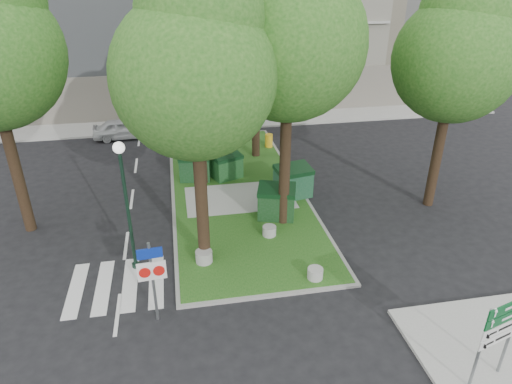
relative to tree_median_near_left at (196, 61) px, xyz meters
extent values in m
plane|color=black|center=(1.41, -2.56, -7.32)|extent=(120.00, 120.00, 0.00)
cube|color=#174E16|center=(1.91, 5.44, -7.26)|extent=(6.00, 16.00, 0.12)
cube|color=gray|center=(1.91, 5.44, -7.27)|extent=(6.30, 16.30, 0.10)
cube|color=#999993|center=(7.91, -6.06, -7.26)|extent=(5.00, 4.00, 0.12)
cube|color=#999993|center=(1.41, 15.94, -7.26)|extent=(42.00, 3.00, 0.12)
cube|color=silver|center=(-2.34, -1.06, -7.31)|extent=(5.00, 3.00, 0.01)
cylinder|color=black|center=(-0.09, -0.06, -4.24)|extent=(0.44, 0.44, 6.16)
sphere|color=#1C5015|center=(-0.09, -0.06, -0.50)|extent=(5.20, 5.20, 5.20)
sphere|color=#1C5015|center=(0.21, 0.14, 1.26)|extent=(3.90, 3.90, 3.90)
cylinder|color=black|center=(3.41, 1.94, -3.96)|extent=(0.44, 0.44, 6.72)
sphere|color=#1C5015|center=(3.41, 1.94, 0.12)|extent=(5.60, 5.60, 5.60)
cylinder|color=black|center=(0.41, 6.44, -4.38)|extent=(0.44, 0.44, 5.88)
sphere|color=#1C5015|center=(0.41, 6.44, -0.81)|extent=(4.80, 4.80, 4.80)
sphere|color=#1C5015|center=(0.71, 6.64, 0.87)|extent=(3.60, 3.60, 3.60)
cylinder|color=black|center=(3.61, 9.44, -3.82)|extent=(0.44, 0.44, 7.00)
sphere|color=#1C5015|center=(3.61, 9.44, 0.43)|extent=(5.80, 5.80, 5.80)
cylinder|color=black|center=(-7.09, 3.44, -4.10)|extent=(0.44, 0.44, 6.44)
cylinder|color=black|center=(10.41, 2.44, -4.38)|extent=(0.44, 0.44, 5.88)
sphere|color=#1C5015|center=(10.41, 2.44, -0.81)|extent=(5.00, 5.00, 5.00)
sphere|color=#1C5015|center=(10.71, 2.64, 0.87)|extent=(3.75, 3.75, 3.75)
cube|color=#0E3314|center=(0.01, 6.89, -6.61)|extent=(1.60, 1.19, 1.17)
cube|color=black|center=(0.01, 6.89, -5.93)|extent=(1.66, 1.26, 0.34)
cube|color=#123F17|center=(1.61, 6.77, -6.64)|extent=(1.66, 1.42, 1.10)
cube|color=black|center=(1.61, 6.77, -6.00)|extent=(1.73, 1.50, 0.32)
cube|color=black|center=(3.21, 2.39, -6.60)|extent=(1.76, 1.43, 1.20)
cube|color=black|center=(3.21, 2.39, -5.90)|extent=(1.84, 1.52, 0.35)
cube|color=#144326|center=(4.41, 4.18, -6.57)|extent=(1.77, 1.37, 1.25)
cube|color=black|center=(4.41, 4.18, -5.85)|extent=(1.84, 1.45, 0.36)
cylinder|color=gray|center=(-0.14, -0.37, -6.97)|extent=(0.62, 0.62, 0.45)
cylinder|color=#9F9F9A|center=(3.60, -2.06, -7.00)|extent=(0.55, 0.55, 0.39)
cylinder|color=#989994|center=(2.60, 0.98, -7.00)|extent=(0.55, 0.55, 0.39)
cylinder|color=gold|center=(4.61, 10.59, -6.81)|extent=(0.45, 0.45, 0.78)
cylinder|color=black|center=(-2.63, -0.09, -5.10)|extent=(0.12, 0.12, 4.43)
cylinder|color=black|center=(-2.63, -0.09, -7.23)|extent=(0.27, 0.27, 0.18)
sphere|color=white|center=(-2.63, -0.09, -2.62)|extent=(0.39, 0.39, 0.39)
cylinder|color=slate|center=(-1.82, -3.01, -5.90)|extent=(0.10, 0.10, 2.84)
cube|color=navy|center=(-1.82, -3.01, -4.81)|extent=(0.74, 0.09, 0.34)
cube|color=white|center=(-1.82, -3.01, -5.44)|extent=(0.85, 0.10, 0.63)
cylinder|color=red|center=(-2.03, -3.01, -5.44)|extent=(0.34, 0.06, 0.34)
cylinder|color=red|center=(-1.62, -3.01, -5.44)|extent=(0.34, 0.06, 0.34)
cylinder|color=slate|center=(6.22, -7.17, -5.90)|extent=(0.10, 0.10, 2.59)
cylinder|color=slate|center=(7.27, -6.88, -5.90)|extent=(0.10, 0.10, 2.59)
cube|color=#09481E|center=(6.75, -7.03, -4.76)|extent=(1.26, 0.39, 0.30)
cube|color=#09481E|center=(6.75, -7.03, -5.09)|extent=(1.26, 0.39, 0.30)
cube|color=white|center=(6.75, -7.03, -5.42)|extent=(1.26, 0.39, 0.30)
cube|color=white|center=(6.75, -7.03, -5.74)|extent=(1.26, 0.39, 0.30)
imported|color=silver|center=(-4.03, 14.01, -6.69)|extent=(3.74, 1.67, 1.25)
imported|color=#AEB1B7|center=(6.42, 16.35, -6.67)|extent=(3.96, 1.49, 1.29)
camera|label=1|loc=(-0.78, -14.35, 2.75)|focal=32.00mm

